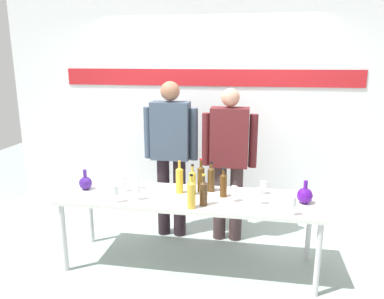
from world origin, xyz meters
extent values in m
plane|color=#95A7A0|center=(0.00, 0.00, 0.00)|extent=(10.00, 10.00, 0.00)
cube|color=white|center=(0.00, 1.32, 1.50)|extent=(5.16, 0.10, 3.00)
cube|color=red|center=(0.00, 1.26, 1.77)|extent=(3.61, 0.01, 0.20)
cube|color=silver|center=(0.00, 0.00, 0.70)|extent=(2.44, 0.68, 0.04)
cylinder|color=silver|center=(-1.16, -0.29, 0.34)|extent=(0.05, 0.05, 0.68)
cylinder|color=silver|center=(1.16, -0.29, 0.34)|extent=(0.05, 0.05, 0.68)
cylinder|color=silver|center=(-1.16, 0.29, 0.34)|extent=(0.05, 0.05, 0.68)
cylinder|color=silver|center=(1.16, 0.29, 0.34)|extent=(0.05, 0.05, 0.68)
sphere|color=#421E84|center=(-1.05, 0.02, 0.79)|extent=(0.13, 0.13, 0.13)
cylinder|color=#421E84|center=(-1.05, 0.02, 0.89)|extent=(0.03, 0.03, 0.09)
sphere|color=#4D118E|center=(1.05, 0.02, 0.80)|extent=(0.14, 0.14, 0.14)
cylinder|color=#4D118E|center=(1.05, 0.02, 0.90)|extent=(0.04, 0.04, 0.08)
cylinder|color=black|center=(-0.42, 0.63, 0.46)|extent=(0.14, 0.14, 0.91)
cylinder|color=black|center=(-0.23, 0.63, 0.46)|extent=(0.14, 0.14, 0.91)
cube|color=#3B4A5D|center=(-0.32, 0.63, 1.23)|extent=(0.41, 0.22, 0.63)
cylinder|color=#3B4A5D|center=(-0.58, 0.63, 1.20)|extent=(0.09, 0.09, 0.57)
cylinder|color=#3B4A5D|center=(-0.06, 0.63, 1.20)|extent=(0.09, 0.09, 0.57)
sphere|color=#9A664C|center=(-0.32, 0.63, 1.66)|extent=(0.21, 0.21, 0.21)
cylinder|color=#3F2E2F|center=(0.23, 0.63, 0.43)|extent=(0.14, 0.14, 0.86)
cylinder|color=#3F2E2F|center=(0.41, 0.63, 0.43)|extent=(0.14, 0.14, 0.86)
cube|color=#591E22|center=(0.32, 0.63, 1.18)|extent=(0.40, 0.22, 0.63)
cylinder|color=#591E22|center=(0.07, 0.63, 1.15)|extent=(0.09, 0.09, 0.57)
cylinder|color=#591E22|center=(0.57, 0.63, 1.15)|extent=(0.09, 0.09, 0.57)
sphere|color=tan|center=(0.32, 0.63, 1.60)|extent=(0.19, 0.19, 0.19)
cylinder|color=#472F18|center=(0.16, -0.19, 0.82)|extent=(0.07, 0.07, 0.20)
cone|color=#472F18|center=(0.16, -0.19, 0.94)|extent=(0.07, 0.07, 0.03)
cylinder|color=#472F18|center=(0.16, -0.19, 0.96)|extent=(0.03, 0.03, 0.07)
cylinder|color=gold|center=(0.16, -0.19, 1.01)|extent=(0.03, 0.03, 0.02)
cylinder|color=#513617|center=(0.18, 0.18, 0.84)|extent=(0.07, 0.07, 0.22)
cone|color=#513617|center=(0.18, 0.18, 0.96)|extent=(0.07, 0.07, 0.03)
cylinder|color=#513617|center=(0.18, 0.18, 0.98)|extent=(0.03, 0.03, 0.06)
cylinder|color=black|center=(0.18, 0.18, 1.02)|extent=(0.03, 0.03, 0.02)
cylinder|color=gold|center=(-0.11, 0.08, 0.84)|extent=(0.07, 0.07, 0.24)
cone|color=gold|center=(-0.11, 0.08, 0.97)|extent=(0.07, 0.07, 0.03)
cylinder|color=gold|center=(-0.11, 0.08, 1.00)|extent=(0.02, 0.02, 0.07)
cylinder|color=gold|center=(-0.11, 0.08, 1.04)|extent=(0.03, 0.03, 0.02)
cylinder|color=gold|center=(0.07, -0.27, 0.84)|extent=(0.08, 0.08, 0.22)
cone|color=gold|center=(0.07, -0.27, 0.96)|extent=(0.08, 0.08, 0.03)
cylinder|color=gold|center=(0.07, -0.27, 0.98)|extent=(0.02, 0.02, 0.07)
cylinder|color=black|center=(0.07, -0.27, 1.03)|extent=(0.03, 0.03, 0.02)
cylinder|color=#502E10|center=(0.32, 0.05, 0.83)|extent=(0.07, 0.07, 0.21)
cone|color=#502E10|center=(0.32, 0.05, 0.94)|extent=(0.07, 0.07, 0.03)
cylinder|color=#502E10|center=(0.32, 0.05, 0.96)|extent=(0.03, 0.03, 0.06)
cylinder|color=black|center=(0.32, 0.05, 1.00)|extent=(0.03, 0.03, 0.02)
cylinder|color=gold|center=(0.02, 0.06, 0.83)|extent=(0.07, 0.07, 0.21)
cone|color=gold|center=(0.02, 0.06, 0.95)|extent=(0.07, 0.07, 0.03)
cylinder|color=gold|center=(0.02, 0.06, 0.97)|extent=(0.02, 0.02, 0.07)
cylinder|color=black|center=(0.02, 0.06, 1.02)|extent=(0.03, 0.03, 0.02)
cylinder|color=#543711|center=(0.09, 0.16, 0.84)|extent=(0.07, 0.07, 0.24)
cone|color=#543711|center=(0.09, 0.16, 0.97)|extent=(0.07, 0.07, 0.03)
cylinder|color=#543711|center=(0.09, 0.16, 1.00)|extent=(0.03, 0.03, 0.08)
cylinder|color=#B02228|center=(0.09, 0.16, 1.05)|extent=(0.03, 0.03, 0.02)
cylinder|color=white|center=(-0.56, 0.12, 0.73)|extent=(0.06, 0.06, 0.00)
cylinder|color=white|center=(-0.56, 0.12, 0.76)|extent=(0.01, 0.01, 0.06)
cylinder|color=white|center=(-0.56, 0.12, 0.83)|extent=(0.06, 0.06, 0.08)
cylinder|color=white|center=(-0.66, 0.03, 0.73)|extent=(0.06, 0.06, 0.00)
cylinder|color=white|center=(-0.66, 0.03, 0.76)|extent=(0.01, 0.01, 0.07)
cylinder|color=white|center=(-0.66, 0.03, 0.83)|extent=(0.06, 0.06, 0.07)
cylinder|color=white|center=(-0.63, -0.26, 0.73)|extent=(0.06, 0.06, 0.00)
cylinder|color=white|center=(-0.63, -0.26, 0.77)|extent=(0.01, 0.01, 0.08)
cylinder|color=white|center=(-0.63, -0.26, 0.85)|extent=(0.07, 0.07, 0.08)
cylinder|color=white|center=(-0.46, -0.16, 0.73)|extent=(0.06, 0.06, 0.00)
cylinder|color=white|center=(-0.46, -0.16, 0.76)|extent=(0.01, 0.01, 0.06)
cylinder|color=white|center=(-0.46, -0.16, 0.83)|extent=(0.07, 0.07, 0.09)
cylinder|color=white|center=(0.69, 0.19, 0.73)|extent=(0.06, 0.06, 0.00)
cylinder|color=white|center=(0.69, 0.19, 0.75)|extent=(0.01, 0.01, 0.06)
cylinder|color=white|center=(0.69, 0.19, 0.82)|extent=(0.07, 0.07, 0.07)
cylinder|color=white|center=(0.65, -0.08, 0.73)|extent=(0.06, 0.06, 0.00)
cylinder|color=white|center=(0.65, -0.08, 0.76)|extent=(0.01, 0.01, 0.07)
cylinder|color=white|center=(0.65, -0.08, 0.83)|extent=(0.07, 0.07, 0.08)
cylinder|color=white|center=(0.42, -0.05, 0.73)|extent=(0.06, 0.06, 0.00)
cylinder|color=white|center=(0.42, -0.05, 0.76)|extent=(0.01, 0.01, 0.06)
cylinder|color=white|center=(0.42, -0.05, 0.83)|extent=(0.06, 0.06, 0.08)
cylinder|color=white|center=(0.92, -0.28, 0.73)|extent=(0.06, 0.06, 0.00)
cylinder|color=white|center=(0.92, -0.28, 0.77)|extent=(0.01, 0.01, 0.08)
cylinder|color=white|center=(0.92, -0.28, 0.85)|extent=(0.06, 0.06, 0.09)
camera|label=1|loc=(0.59, -3.24, 2.00)|focal=34.62mm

